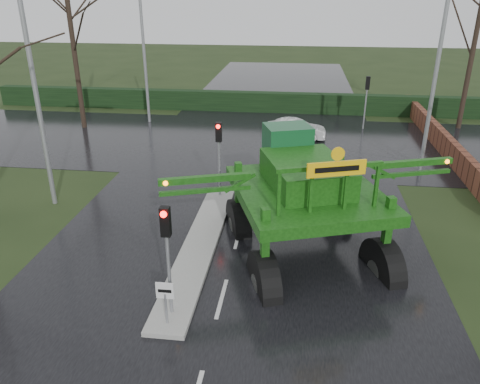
# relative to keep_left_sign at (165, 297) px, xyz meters

# --- Properties ---
(ground) EXTENTS (140.00, 140.00, 0.00)m
(ground) POSITION_rel_keep_left_sign_xyz_m (1.30, 1.50, -1.06)
(ground) COLOR black
(ground) RESTS_ON ground
(road_main) EXTENTS (14.00, 80.00, 0.02)m
(road_main) POSITION_rel_keep_left_sign_xyz_m (1.30, 11.50, -1.05)
(road_main) COLOR black
(road_main) RESTS_ON ground
(road_cross) EXTENTS (80.00, 12.00, 0.02)m
(road_cross) POSITION_rel_keep_left_sign_xyz_m (1.30, 17.50, -1.05)
(road_cross) COLOR black
(road_cross) RESTS_ON ground
(median_island) EXTENTS (1.20, 10.00, 0.16)m
(median_island) POSITION_rel_keep_left_sign_xyz_m (0.00, 4.50, -0.97)
(median_island) COLOR gray
(median_island) RESTS_ON ground
(hedge_row) EXTENTS (44.00, 0.90, 1.50)m
(hedge_row) POSITION_rel_keep_left_sign_xyz_m (1.30, 25.50, -0.31)
(hedge_row) COLOR black
(hedge_row) RESTS_ON ground
(brick_wall) EXTENTS (0.40, 20.00, 1.20)m
(brick_wall) POSITION_rel_keep_left_sign_xyz_m (11.80, 17.50, -0.46)
(brick_wall) COLOR #592D1E
(brick_wall) RESTS_ON ground
(keep_left_sign) EXTENTS (0.50, 0.07, 1.35)m
(keep_left_sign) POSITION_rel_keep_left_sign_xyz_m (0.00, 0.00, 0.00)
(keep_left_sign) COLOR gray
(keep_left_sign) RESTS_ON ground
(traffic_signal_near) EXTENTS (0.26, 0.33, 3.52)m
(traffic_signal_near) POSITION_rel_keep_left_sign_xyz_m (0.00, 0.49, 1.53)
(traffic_signal_near) COLOR gray
(traffic_signal_near) RESTS_ON ground
(traffic_signal_mid) EXTENTS (0.26, 0.33, 3.52)m
(traffic_signal_mid) POSITION_rel_keep_left_sign_xyz_m (0.00, 8.99, 1.53)
(traffic_signal_mid) COLOR gray
(traffic_signal_mid) RESTS_ON ground
(traffic_signal_far) EXTENTS (0.26, 0.33, 3.52)m
(traffic_signal_far) POSITION_rel_keep_left_sign_xyz_m (7.80, 21.51, 1.53)
(traffic_signal_far) COLOR gray
(traffic_signal_far) RESTS_ON ground
(street_light_left_near) EXTENTS (3.85, 0.30, 10.00)m
(street_light_left_near) POSITION_rel_keep_left_sign_xyz_m (-6.89, 7.50, 4.93)
(street_light_left_near) COLOR gray
(street_light_left_near) RESTS_ON ground
(street_light_right) EXTENTS (3.85, 0.30, 10.00)m
(street_light_right) POSITION_rel_keep_left_sign_xyz_m (9.49, 13.50, 4.93)
(street_light_right) COLOR gray
(street_light_right) RESTS_ON ground
(street_light_left_far) EXTENTS (3.85, 0.30, 10.00)m
(street_light_left_far) POSITION_rel_keep_left_sign_xyz_m (-6.89, 21.50, 4.93)
(street_light_left_far) COLOR gray
(street_light_left_far) RESTS_ON ground
(tree_left_far) EXTENTS (7.70, 7.70, 13.26)m
(tree_left_far) POSITION_rel_keep_left_sign_xyz_m (-11.20, 19.50, 6.09)
(tree_left_far) COLOR black
(tree_left_far) RESTS_ON ground
(tree_right_far) EXTENTS (7.00, 7.00, 12.05)m
(tree_right_far) POSITION_rel_keep_left_sign_xyz_m (14.30, 22.50, 5.44)
(tree_right_far) COLOR black
(tree_right_far) RESTS_ON ground
(crop_sprayer) EXTENTS (9.79, 7.59, 5.74)m
(crop_sprayer) POSITION_rel_keep_left_sign_xyz_m (2.45, 2.64, 1.66)
(crop_sprayer) COLOR black
(crop_sprayer) RESTS_ON ground
(white_sedan) EXTENTS (3.83, 1.54, 1.24)m
(white_sedan) POSITION_rel_keep_left_sign_xyz_m (3.25, 18.57, -1.06)
(white_sedan) COLOR silver
(white_sedan) RESTS_ON ground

